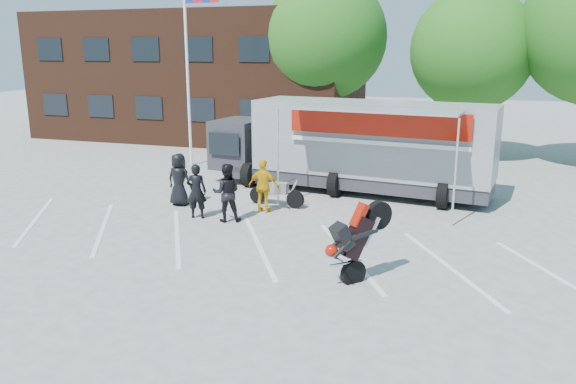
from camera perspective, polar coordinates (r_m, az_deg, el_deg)
The scene contains 13 objects.
ground at distance 13.97m, azimuth -5.26°, elevation -6.61°, with size 100.00×100.00×0.00m, color #A4A49F.
parking_bay_lines at distance 14.84m, azimuth -3.72°, elevation -5.29°, with size 18.00×5.00×0.01m, color white.
office_building at distance 33.66m, azimuth -8.94°, elevation 11.57°, with size 18.00×8.00×7.00m, color #452416.
flagpole at distance 24.80m, azimuth -9.74°, elevation 14.25°, with size 1.61×0.12×8.00m.
tree_left at distance 28.89m, azimuth 3.80°, elevation 15.40°, with size 6.12×6.12×8.64m.
tree_mid at distance 26.95m, azimuth 18.19°, elevation 13.51°, with size 5.44×5.44×7.68m.
transporter_truck at distance 20.39m, azimuth 6.97°, elevation 0.05°, with size 10.13×4.88×3.22m, color gray, non-canonical shape.
parked_motorcycle at distance 18.40m, azimuth -1.17°, elevation -1.41°, with size 0.65×1.96×1.03m, color #B0AFB4, non-canonical shape.
stunt_bike_rider at distance 12.89m, azimuth 8.74°, elevation -8.56°, with size 0.79×1.68×1.98m, color black, non-canonical shape.
spectator_leather_a at distance 18.62m, azimuth -11.01°, elevation 1.25°, with size 0.84×0.55×1.72m, color black.
spectator_leather_b at distance 17.09m, azimuth -9.28°, elevation 0.08°, with size 0.61×0.40×1.67m, color black.
spectator_leather_c at distance 16.65m, azimuth -6.25°, elevation -0.06°, with size 0.85×0.66×1.74m, color black.
spectator_hivis at distance 17.49m, azimuth -2.48°, elevation 0.59°, with size 0.98×0.41×1.67m, color #EBAD0C.
Camera 1 is at (5.29, -11.95, 4.95)m, focal length 35.00 mm.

